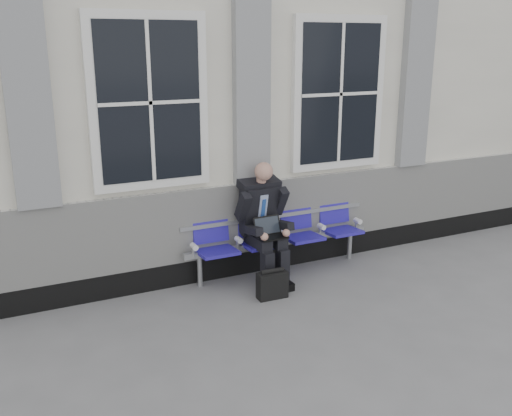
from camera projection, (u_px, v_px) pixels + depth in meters
ground at (375, 302)px, 6.59m from camera, size 70.00×70.00×0.00m
station_building at (247, 86)px, 8.96m from camera, size 14.40×4.40×4.49m
bench at (279, 231)px, 7.34m from camera, size 2.60×0.47×0.91m
businessman at (263, 218)px, 7.02m from camera, size 0.63×0.84×1.51m
briefcase at (272, 284)px, 6.66m from camera, size 0.36×0.16×0.37m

